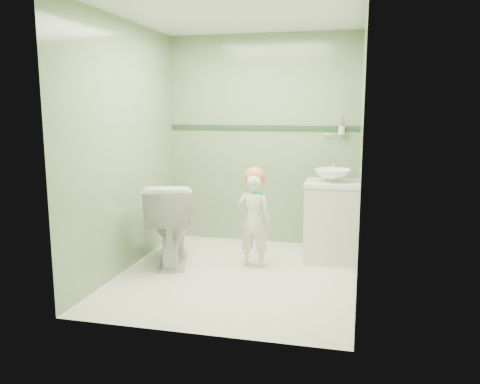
# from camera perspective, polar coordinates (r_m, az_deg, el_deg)

# --- Properties ---
(ground) EXTENTS (2.50, 2.50, 0.00)m
(ground) POSITION_cam_1_polar(r_m,az_deg,el_deg) (4.69, -0.43, -9.74)
(ground) COLOR white
(ground) RESTS_ON ground
(room_shell) EXTENTS (2.50, 2.54, 2.40)m
(room_shell) POSITION_cam_1_polar(r_m,az_deg,el_deg) (4.43, -0.45, 5.03)
(room_shell) COLOR gray
(room_shell) RESTS_ON ground
(trim_stripe) EXTENTS (2.20, 0.02, 0.05)m
(trim_stripe) POSITION_cam_1_polar(r_m,az_deg,el_deg) (5.63, 2.60, 7.58)
(trim_stripe) COLOR #274629
(trim_stripe) RESTS_ON room_shell
(vanity) EXTENTS (0.52, 0.50, 0.80)m
(vanity) POSITION_cam_1_polar(r_m,az_deg,el_deg) (5.13, 10.64, -3.54)
(vanity) COLOR silver
(vanity) RESTS_ON ground
(counter) EXTENTS (0.54, 0.52, 0.04)m
(counter) POSITION_cam_1_polar(r_m,az_deg,el_deg) (5.05, 10.79, 1.00)
(counter) COLOR white
(counter) RESTS_ON vanity
(basin) EXTENTS (0.37, 0.37, 0.13)m
(basin) POSITION_cam_1_polar(r_m,az_deg,el_deg) (5.04, 10.82, 1.94)
(basin) COLOR white
(basin) RESTS_ON counter
(faucet) EXTENTS (0.03, 0.13, 0.18)m
(faucet) POSITION_cam_1_polar(r_m,az_deg,el_deg) (5.21, 10.94, 3.08)
(faucet) COLOR silver
(faucet) RESTS_ON counter
(cup_holder) EXTENTS (0.26, 0.07, 0.21)m
(cup_holder) POSITION_cam_1_polar(r_m,az_deg,el_deg) (5.48, 11.77, 7.14)
(cup_holder) COLOR silver
(cup_holder) RESTS_ON room_shell
(toilet) EXTENTS (0.68, 0.92, 0.84)m
(toilet) POSITION_cam_1_polar(r_m,az_deg,el_deg) (4.99, -8.10, -3.60)
(toilet) COLOR white
(toilet) RESTS_ON ground
(toddler) EXTENTS (0.36, 0.25, 0.94)m
(toddler) POSITION_cam_1_polar(r_m,az_deg,el_deg) (4.81, 1.63, -3.42)
(toddler) COLOR beige
(toddler) RESTS_ON ground
(hair_cap) EXTENTS (0.21, 0.21, 0.21)m
(hair_cap) POSITION_cam_1_polar(r_m,az_deg,el_deg) (4.76, 1.72, 1.73)
(hair_cap) COLOR #C5753E
(hair_cap) RESTS_ON toddler
(teal_toothbrush) EXTENTS (0.11, 0.13, 0.08)m
(teal_toothbrush) POSITION_cam_1_polar(r_m,az_deg,el_deg) (4.61, 2.11, -0.04)
(teal_toothbrush) COLOR #008C82
(teal_toothbrush) RESTS_ON toddler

